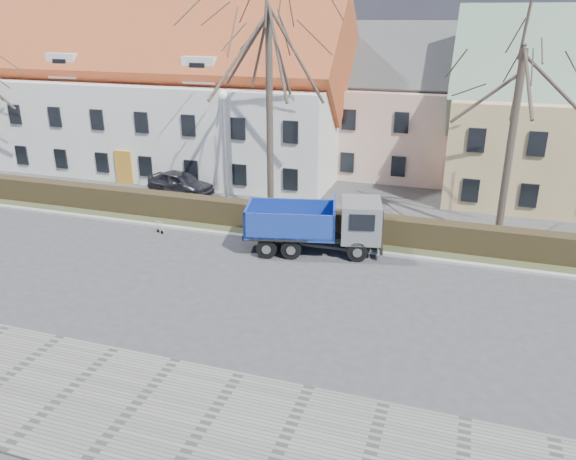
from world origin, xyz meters
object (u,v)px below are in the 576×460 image
(parked_car_a, at_px, (181,183))
(cart_frame, at_px, (157,226))
(streetlight, at_px, (225,155))
(dump_truck, at_px, (309,225))

(parked_car_a, bearing_deg, cart_frame, -151.41)
(parked_car_a, bearing_deg, streetlight, -113.09)
(streetlight, relative_size, parked_car_a, 1.61)
(streetlight, bearing_deg, dump_truck, -28.98)
(streetlight, distance_m, cart_frame, 5.08)
(streetlight, bearing_deg, parked_car_a, 145.83)
(streetlight, bearing_deg, cart_frame, -128.52)
(streetlight, xyz_separation_m, parked_car_a, (-4.45, 3.02, -2.73))
(dump_truck, distance_m, parked_car_a, 11.66)
(dump_truck, height_order, cart_frame, dump_truck)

